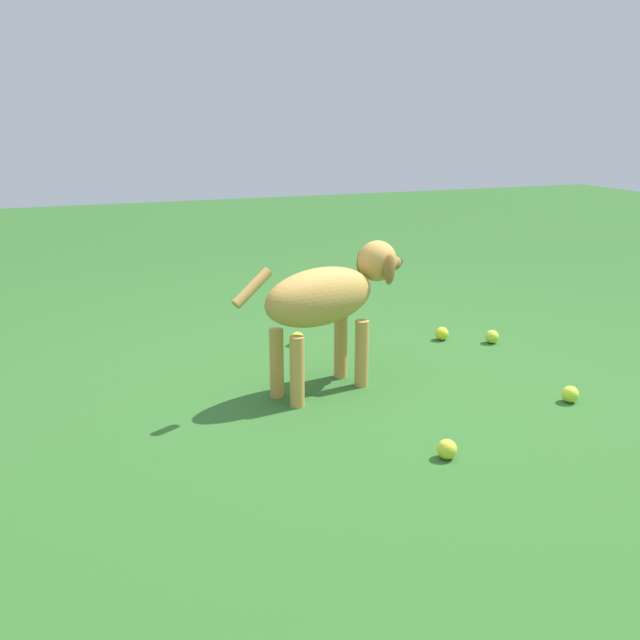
{
  "coord_description": "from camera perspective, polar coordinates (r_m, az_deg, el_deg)",
  "views": [
    {
      "loc": [
        -2.36,
        1.11,
        1.09
      ],
      "look_at": [
        0.18,
        0.13,
        0.3
      ],
      "focal_mm": 40.07,
      "sensor_mm": 36.0,
      "label": 1
    }
  ],
  "objects": [
    {
      "name": "tennis_ball_0",
      "position": [
        3.61,
        13.57,
        -1.3
      ],
      "size": [
        0.07,
        0.07,
        0.07
      ],
      "primitive_type": "sphere",
      "color": "#C0D53A",
      "rests_on": "ground"
    },
    {
      "name": "tennis_ball_1",
      "position": [
        2.41,
        10.1,
        -10.12
      ],
      "size": [
        0.07,
        0.07,
        0.07
      ],
      "primitive_type": "sphere",
      "color": "#C9D435",
      "rests_on": "ground"
    },
    {
      "name": "ground",
      "position": [
        2.83,
        3.85,
        -6.53
      ],
      "size": [
        14.0,
        14.0,
        0.0
      ],
      "primitive_type": "plane",
      "color": "#2D6026"
    },
    {
      "name": "tennis_ball_4",
      "position": [
        2.97,
        19.35,
        -5.61
      ],
      "size": [
        0.07,
        0.07,
        0.07
      ],
      "primitive_type": "sphere",
      "color": "#C6E339",
      "rests_on": "ground"
    },
    {
      "name": "tennis_ball_2",
      "position": [
        3.61,
        9.71,
        -1.08
      ],
      "size": [
        0.07,
        0.07,
        0.07
      ],
      "primitive_type": "sphere",
      "color": "yellow",
      "rests_on": "ground"
    },
    {
      "name": "tennis_ball_3",
      "position": [
        3.48,
        -1.82,
        -1.49
      ],
      "size": [
        0.07,
        0.07,
        0.07
      ],
      "primitive_type": "sphere",
      "color": "yellow",
      "rests_on": "ground"
    },
    {
      "name": "dog",
      "position": [
        2.84,
        0.78,
        1.84
      ],
      "size": [
        0.38,
        0.83,
        0.58
      ],
      "rotation": [
        0.0,
        0.0,
        5.04
      ],
      "color": "#C69347",
      "rests_on": "ground"
    }
  ]
}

